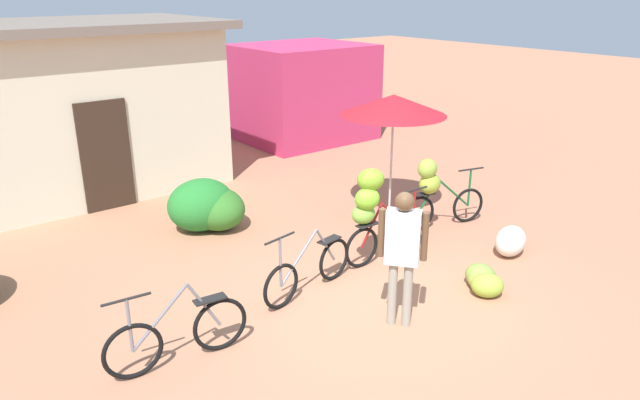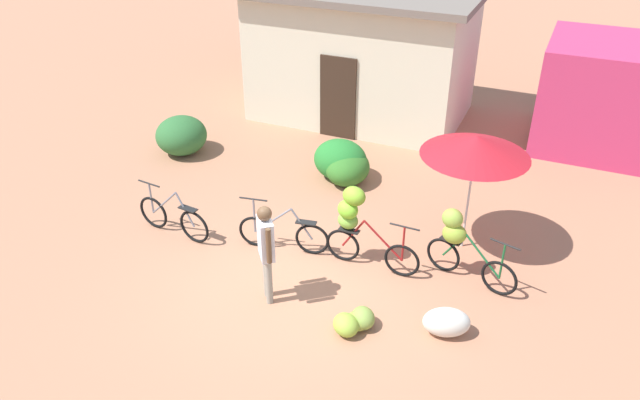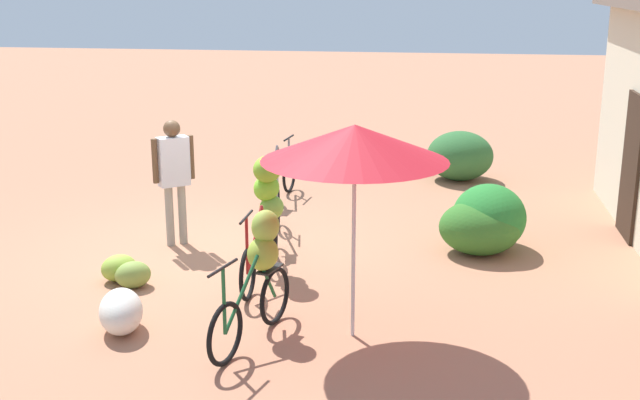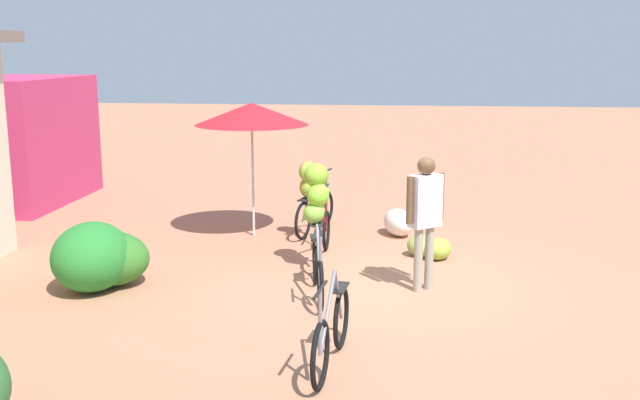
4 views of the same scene
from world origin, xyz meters
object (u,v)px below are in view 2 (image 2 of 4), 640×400
(bicycle_by_shop, at_px, (460,241))
(banana_pile_on_ground, at_px, (355,321))
(bicycle_center_loaded, at_px, (357,220))
(person_vendor, at_px, (266,244))
(bicycle_near_pile, at_px, (283,234))
(produce_sack, at_px, (446,322))
(market_umbrella, at_px, (476,146))
(building_low, at_px, (363,52))
(bicycle_leftmost, at_px, (173,218))
(shop_pink, at_px, (615,96))

(bicycle_by_shop, distance_m, banana_pile_on_ground, 2.23)
(bicycle_center_loaded, distance_m, person_vendor, 1.72)
(bicycle_near_pile, height_order, produce_sack, bicycle_near_pile)
(bicycle_center_loaded, distance_m, banana_pile_on_ground, 1.81)
(bicycle_center_loaded, distance_m, bicycle_by_shop, 1.71)
(market_umbrella, relative_size, bicycle_near_pile, 1.33)
(bicycle_near_pile, height_order, bicycle_by_shop, bicycle_by_shop)
(building_low, height_order, bicycle_leftmost, building_low)
(market_umbrella, distance_m, bicycle_by_shop, 1.57)
(bicycle_near_pile, relative_size, person_vendor, 0.95)
(bicycle_center_loaded, height_order, bicycle_by_shop, bicycle_center_loaded)
(bicycle_by_shop, height_order, banana_pile_on_ground, bicycle_by_shop)
(bicycle_near_pile, height_order, bicycle_center_loaded, bicycle_center_loaded)
(shop_pink, height_order, bicycle_by_shop, shop_pink)
(building_low, bearing_deg, bicycle_center_loaded, -70.52)
(bicycle_near_pile, distance_m, produce_sack, 3.30)
(building_low, height_order, person_vendor, building_low)
(bicycle_near_pile, relative_size, bicycle_center_loaded, 0.98)
(shop_pink, relative_size, banana_pile_on_ground, 4.03)
(bicycle_leftmost, xyz_separation_m, bicycle_near_pile, (2.06, 0.36, -0.01))
(shop_pink, distance_m, market_umbrella, 5.96)
(banana_pile_on_ground, bearing_deg, person_vendor, 175.92)
(banana_pile_on_ground, bearing_deg, bicycle_near_pile, 143.35)
(market_umbrella, bearing_deg, bicycle_by_shop, -84.30)
(bicycle_near_pile, bearing_deg, market_umbrella, 25.62)
(bicycle_leftmost, xyz_separation_m, produce_sack, (5.21, -0.60, -0.13))
(bicycle_by_shop, relative_size, person_vendor, 0.92)
(shop_pink, xyz_separation_m, produce_sack, (-1.89, -7.85, -1.00))
(produce_sack, bearing_deg, bicycle_by_shop, 96.98)
(building_low, bearing_deg, produce_sack, -61.19)
(produce_sack, bearing_deg, building_low, 118.81)
(market_umbrella, bearing_deg, building_low, 126.96)
(bicycle_near_pile, bearing_deg, bicycle_center_loaded, 6.52)
(shop_pink, bearing_deg, market_umbrella, -111.40)
(bicycle_near_pile, xyz_separation_m, produce_sack, (3.15, -0.96, -0.12))
(produce_sack, bearing_deg, bicycle_near_pile, 162.98)
(market_umbrella, relative_size, bicycle_by_shop, 1.38)
(bicycle_center_loaded, relative_size, banana_pile_on_ground, 2.11)
(bicycle_center_loaded, bearing_deg, building_low, 109.48)
(market_umbrella, height_order, produce_sack, market_umbrella)
(shop_pink, distance_m, person_vendor, 9.42)
(banana_pile_on_ground, xyz_separation_m, produce_sack, (1.26, 0.44, 0.07))
(bicycle_near_pile, distance_m, bicycle_center_loaded, 1.41)
(bicycle_by_shop, bearing_deg, shop_pink, 72.22)
(bicycle_near_pile, bearing_deg, person_vendor, -73.48)
(bicycle_leftmost, relative_size, banana_pile_on_ground, 2.03)
(bicycle_leftmost, bearing_deg, building_low, 80.56)
(building_low, distance_m, bicycle_leftmost, 7.02)
(building_low, bearing_deg, market_umbrella, -53.04)
(bicycle_leftmost, relative_size, bicycle_near_pile, 0.99)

